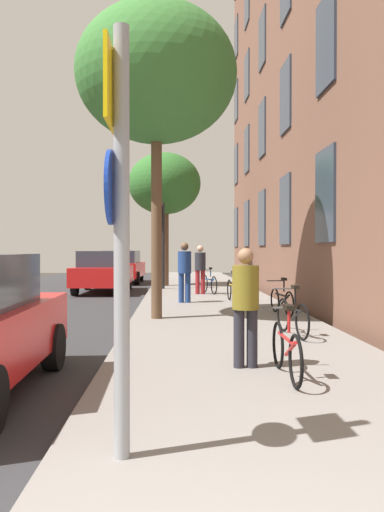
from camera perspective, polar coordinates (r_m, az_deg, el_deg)
name	(u,v)px	position (r m, az deg, el deg)	size (l,w,h in m)	color
ground_plane	(99,303)	(16.39, -10.41, -5.18)	(41.80, 41.80, 0.00)	#332D28
road_asphalt	(32,303)	(16.83, -17.53, -5.04)	(7.00, 38.00, 0.01)	#2D2D30
sidewalk	(209,301)	(16.25, 1.94, -5.01)	(4.20, 38.00, 0.12)	gray
sign_post	(118,210)	(3.85, -8.26, 5.16)	(0.16, 0.60, 3.23)	gray
traffic_light	(161,230)	(20.34, -3.55, 2.94)	(0.43, 0.24, 3.42)	black
tree_near	(156,75)	(12.22, -4.01, 19.59)	(3.65, 3.65, 7.09)	brown
tree_far	(165,185)	(22.30, -3.10, 8.00)	(3.14, 3.14, 5.77)	brown
bicycle_0	(286,349)	(6.39, 10.53, -10.22)	(0.42, 1.61, 0.91)	black
bicycle_1	(292,316)	(9.45, 11.19, -6.60)	(0.42, 1.62, 0.93)	black
bicycle_2	(282,300)	(12.46, 10.04, -4.90)	(0.42, 1.62, 0.89)	black
bicycle_3	(232,290)	(15.27, 4.53, -3.79)	(0.42, 1.69, 0.93)	black
bicycle_4	(209,283)	(18.21, 1.96, -3.06)	(0.56, 1.70, 0.93)	black
pedestrian_0	(246,299)	(6.79, 6.02, -4.85)	(0.46, 0.46, 1.58)	#26262D
pedestrian_1	(185,268)	(14.99, -0.84, -1.39)	(0.50, 0.50, 1.77)	navy
pedestrian_2	(200,266)	(17.87, 0.92, -1.16)	(0.53, 0.53, 1.71)	maroon
car_1	(103,271)	(20.10, -9.90, -1.68)	(1.99, 4.33, 1.62)	red
car_2	(122,266)	(25.57, -7.84, -1.17)	(2.05, 4.40, 1.62)	red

